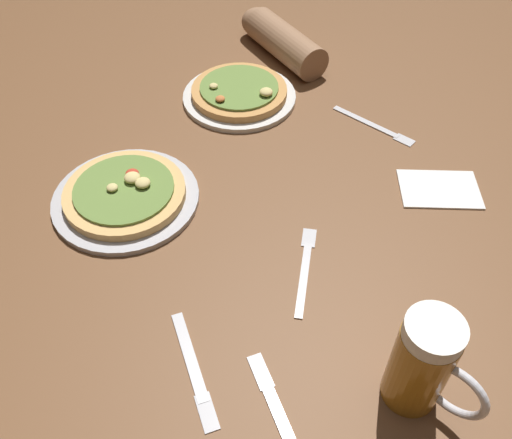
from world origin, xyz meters
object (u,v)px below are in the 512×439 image
Objects in this scene: fork_left at (305,268)px; knife_right at (282,421)px; fork_spare at (375,126)px; napkin_folded at (440,188)px; pizza_plate_near at (125,195)px; pizza_plate_far at (239,93)px; beer_mug_dark at (424,365)px; diner_arm at (279,38)px; knife_spare at (194,369)px.

fork_left is 0.28m from knife_right.
knife_right is at bearing -82.30° from fork_spare.
fork_left is at bearing -118.18° from napkin_folded.
pizza_plate_near and pizza_plate_far have the same top height.
fork_left is at bearing 0.14° from pizza_plate_near.
diner_arm is (-0.58, 0.78, -0.05)m from beer_mug_dark.
knife_right is 1.13× the size of knife_spare.
pizza_plate_near is 0.64m from beer_mug_dark.
pizza_plate_far is 1.71× the size of napkin_folded.
napkin_folded is 0.23m from fork_spare.
beer_mug_dark is 0.47m from napkin_folded.
fork_left is 1.07× the size of knife_right.
pizza_plate_near is 1.82× the size of napkin_folded.
napkin_folded is at bearing 98.58° from beer_mug_dark.
knife_spare is (0.31, -0.26, -0.01)m from pizza_plate_near.
pizza_plate_near is 1.76× the size of knife_spare.
napkin_folded reaches higher than fork_spare.
knife_spare is (-0.08, -0.26, -0.00)m from fork_left.
knife_spare is (-0.31, -0.11, -0.09)m from beer_mug_dark.
beer_mug_dark is at bearing -67.11° from fork_spare.
napkin_folded is at bearing -37.61° from fork_spare.
fork_spare is 0.71m from knife_spare.
fork_spare is at bearing 112.89° from beer_mug_dark.
diner_arm is (-0.51, 0.33, 0.04)m from napkin_folded.
beer_mug_dark is 0.65m from fork_spare.
napkin_folded reaches higher than knife_right.
knife_right is (-0.09, -0.58, -0.00)m from napkin_folded.
pizza_plate_far reaches higher than knife_spare.
knife_right is at bearing -30.24° from pizza_plate_near.
diner_arm reaches higher than knife_right.
fork_left is at bearing -61.37° from diner_arm.
knife_right is 1.00m from diner_arm.
beer_mug_dark is 0.62× the size of diner_arm.
napkin_folded is (-0.07, 0.45, -0.08)m from beer_mug_dark.
napkin_folded is 0.80× the size of fork_left.
knife_right is (-0.15, -0.13, -0.09)m from beer_mug_dark.
knife_spare is 0.57× the size of diner_arm.
fork_spare is 0.72× the size of diner_arm.
diner_arm is (-0.35, 0.64, 0.04)m from fork_left.
napkin_folded is 0.61m from diner_arm.
beer_mug_dark is 0.22m from knife_right.
beer_mug_dark is 1.14× the size of napkin_folded.
napkin_folded is at bearing 66.87° from knife_spare.
fork_spare is 0.38m from diner_arm.
fork_left is 0.68× the size of diner_arm.
knife_spare is at bearing -94.75° from fork_spare.
pizza_plate_far is 0.52m from napkin_folded.
fork_left is (-0.16, -0.31, -0.00)m from napkin_folded.
fork_left is 0.95× the size of fork_spare.
napkin_folded is 0.55× the size of diner_arm.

